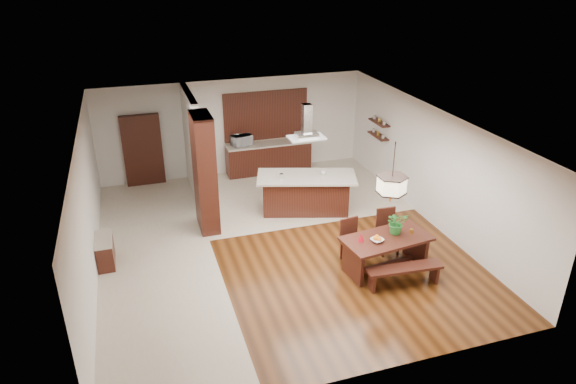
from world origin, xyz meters
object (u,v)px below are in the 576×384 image
object	(u,v)px
hallway_console	(105,251)
pendant_lantern	(393,173)
dining_chair_left	(353,242)
range_hood	(307,121)
dining_bench	(404,276)
island_cup	(323,173)
foliage_plant	(397,223)
dining_table	(386,246)
microwave	(242,140)
fruit_bowl	(377,240)
kitchen_island	(306,193)
dining_chair_right	(388,232)

from	to	relation	value
hallway_console	pendant_lantern	distance (m)	6.36
hallway_console	dining_chair_left	world-z (taller)	dining_chair_left
range_hood	dining_bench	bearing A→B (deg)	-77.98
dining_chair_left	island_cup	xyz separation A→B (m)	(0.26, 2.50, 0.60)
range_hood	island_cup	distance (m)	1.45
foliage_plant	island_cup	bearing A→B (deg)	100.71
dining_table	microwave	world-z (taller)	microwave
fruit_bowl	kitchen_island	xyz separation A→B (m)	(-0.44, 3.19, -0.27)
dining_table	dining_bench	xyz separation A→B (m)	(0.09, -0.67, -0.35)
pendant_lantern	island_cup	size ratio (longest dim) A/B	10.16
fruit_bowl	island_cup	xyz separation A→B (m)	(-0.01, 3.09, 0.28)
dining_bench	kitchen_island	size ratio (longest dim) A/B	0.58
dining_chair_left	kitchen_island	xyz separation A→B (m)	(-0.18, 2.59, 0.04)
pendant_lantern	range_hood	world-z (taller)	same
foliage_plant	kitchen_island	size ratio (longest dim) A/B	0.18
dining_bench	microwave	xyz separation A→B (m)	(-1.81, 6.72, 0.89)
range_hood	microwave	bearing A→B (deg)	108.83
dining_table	fruit_bowl	distance (m)	0.37
dining_chair_right	island_cup	bearing A→B (deg)	108.85
kitchen_island	range_hood	world-z (taller)	range_hood
fruit_bowl	hallway_console	bearing A→B (deg)	158.81
pendant_lantern	dining_chair_left	bearing A→B (deg)	136.76
dining_chair_right	foliage_plant	bearing A→B (deg)	-99.70
pendant_lantern	island_cup	world-z (taller)	pendant_lantern
dining_bench	pendant_lantern	distance (m)	2.13
dining_chair_left	dining_chair_right	world-z (taller)	dining_chair_right
dining_bench	fruit_bowl	bearing A→B (deg)	121.83
dining_bench	range_hood	bearing A→B (deg)	102.02
dining_chair_left	range_hood	bearing A→B (deg)	86.69
kitchen_island	foliage_plant	bearing A→B (deg)	-54.58
hallway_console	island_cup	size ratio (longest dim) A/B	6.82
dining_chair_right	pendant_lantern	xyz separation A→B (m)	(-0.39, -0.62, 1.73)
dining_bench	range_hood	xyz separation A→B (m)	(-0.80, 3.77, 2.24)
dining_table	island_cup	size ratio (longest dim) A/B	15.23
kitchen_island	island_cup	size ratio (longest dim) A/B	21.10
pendant_lantern	foliage_plant	distance (m)	1.26
fruit_bowl	range_hood	xyz separation A→B (m)	(-0.44, 3.19, 1.66)
foliage_plant	fruit_bowl	xyz separation A→B (m)	(-0.54, -0.20, -0.22)
dining_bench	foliage_plant	world-z (taller)	foliage_plant
island_cup	microwave	xyz separation A→B (m)	(-1.45, 3.05, 0.02)
kitchen_island	range_hood	distance (m)	1.93
hallway_console	island_cup	bearing A→B (deg)	10.24
dining_chair_right	microwave	size ratio (longest dim) A/B	1.75
dining_chair_left	fruit_bowl	bearing A→B (deg)	-73.24
dining_chair_left	dining_table	bearing A→B (deg)	-50.52
dining_bench	microwave	size ratio (longest dim) A/B	2.72
hallway_console	dining_bench	bearing A→B (deg)	-24.86
dining_table	foliage_plant	world-z (taller)	foliage_plant
dining_table	island_cup	distance (m)	3.06
foliage_plant	kitchen_island	bearing A→B (deg)	108.27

